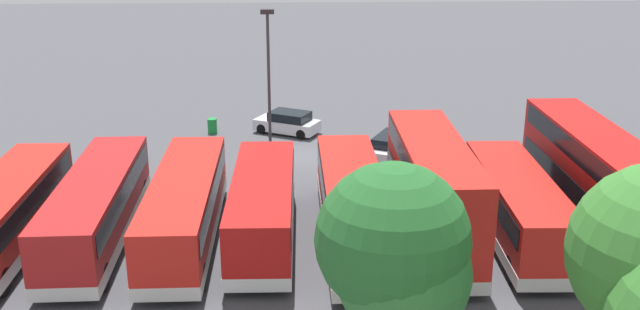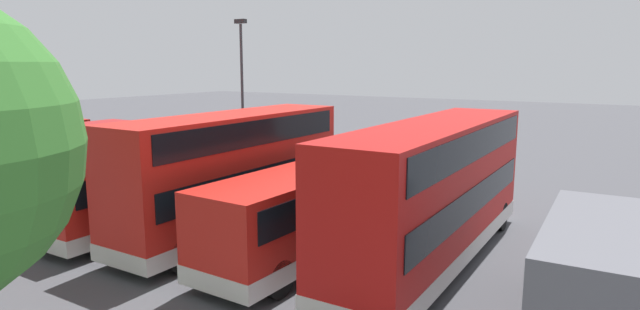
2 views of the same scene
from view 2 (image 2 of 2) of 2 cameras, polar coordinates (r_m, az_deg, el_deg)
ground_plane at (r=32.59m, az=-2.82°, el=-1.43°), size 140.00×140.00×0.00m
bus_double_decker_near_end at (r=17.10m, az=12.34°, el=-3.56°), size 2.74×12.07×4.55m
bus_single_deck_second at (r=17.89m, az=-0.11°, el=-5.49°), size 2.86×10.31×2.95m
bus_double_decker_third at (r=19.85m, az=-9.38°, el=-1.63°), size 2.61×10.48×4.55m
bus_single_deck_fourth at (r=22.60m, az=-15.01°, el=-2.58°), size 2.70×12.00×2.95m
bus_single_deck_fifth at (r=25.56m, az=-20.97°, el=-1.49°), size 2.75×10.22×2.95m
bus_single_deck_sixth at (r=28.38m, az=-24.82°, el=-0.68°), size 2.64×11.61×2.95m
bus_single_deck_seventh at (r=31.69m, az=-28.32°, el=0.06°), size 2.83×11.72×2.95m
box_truck_blue at (r=13.20m, az=28.89°, el=-11.99°), size 2.79×7.59×3.20m
car_hatchback_silver at (r=29.45m, az=5.04°, el=-1.28°), size 3.59×4.74×1.43m
car_small_green at (r=36.73m, az=0.20°, el=0.96°), size 4.41×3.45×1.43m
lamp_post_tall at (r=30.95m, az=-8.46°, el=7.46°), size 0.70×0.30×8.88m
waste_bin_yellow at (r=39.66m, az=-5.59°, el=1.24°), size 0.60×0.60×0.95m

